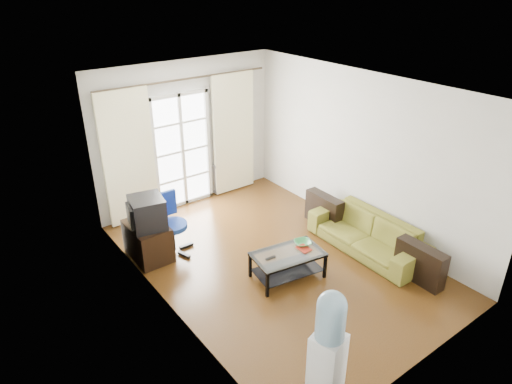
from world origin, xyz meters
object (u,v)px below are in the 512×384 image
(crt_tv, at_px, (146,213))
(sofa, at_px, (367,234))
(coffee_table, at_px, (288,262))
(task_chair, at_px, (172,235))
(tv_stand, at_px, (148,241))
(water_cooler, at_px, (328,350))

(crt_tv, bearing_deg, sofa, -21.38)
(coffee_table, xyz_separation_m, crt_tv, (-1.39, 1.65, 0.54))
(task_chair, bearing_deg, sofa, -34.86)
(sofa, bearing_deg, task_chair, -124.79)
(coffee_table, height_order, tv_stand, tv_stand)
(tv_stand, xyz_separation_m, water_cooler, (0.26, -3.62, 0.47))
(crt_tv, xyz_separation_m, task_chair, (0.37, -0.03, -0.52))
(crt_tv, height_order, water_cooler, water_cooler)
(tv_stand, bearing_deg, crt_tv, -90.28)
(sofa, distance_m, crt_tv, 3.46)
(task_chair, relative_size, water_cooler, 0.68)
(sofa, height_order, water_cooler, water_cooler)
(tv_stand, bearing_deg, coffee_table, -51.50)
(coffee_table, bearing_deg, task_chair, 122.05)
(task_chair, height_order, water_cooler, water_cooler)
(coffee_table, xyz_separation_m, tv_stand, (-1.39, 1.71, 0.02))
(coffee_table, bearing_deg, sofa, -7.41)
(sofa, xyz_separation_m, tv_stand, (-2.88, 1.91, -0.00))
(tv_stand, relative_size, task_chair, 0.79)
(crt_tv, xyz_separation_m, water_cooler, (0.26, -3.56, -0.05))
(coffee_table, height_order, task_chair, task_chair)
(water_cooler, bearing_deg, sofa, 16.98)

